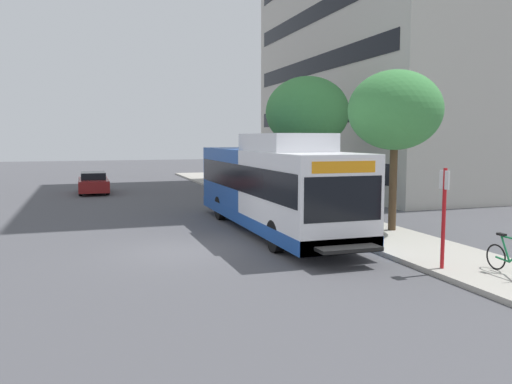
{
  "coord_description": "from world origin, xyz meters",
  "views": [
    {
      "loc": [
        -2.86,
        -15.79,
        3.51
      ],
      "look_at": [
        2.91,
        1.62,
        1.6
      ],
      "focal_mm": 36.73,
      "sensor_mm": 36.0,
      "label": 1
    }
  ],
  "objects_px": {
    "bus_stop_sign_pole": "(444,211)",
    "street_tree_mid_block": "(307,112)",
    "transit_bus": "(271,186)",
    "parked_car_far_lane": "(93,183)",
    "street_tree_near_stop": "(395,111)"
  },
  "relations": [
    {
      "from": "street_tree_mid_block",
      "to": "parked_car_far_lane",
      "type": "bearing_deg",
      "value": 135.36
    },
    {
      "from": "street_tree_near_stop",
      "to": "parked_car_far_lane",
      "type": "bearing_deg",
      "value": 119.02
    },
    {
      "from": "bus_stop_sign_pole",
      "to": "street_tree_mid_block",
      "type": "xyz_separation_m",
      "value": [
        2.09,
        13.4,
        3.13
      ]
    },
    {
      "from": "street_tree_near_stop",
      "to": "bus_stop_sign_pole",
      "type": "bearing_deg",
      "value": -110.04
    },
    {
      "from": "bus_stop_sign_pole",
      "to": "parked_car_far_lane",
      "type": "xyz_separation_m",
      "value": [
        -8.15,
        23.52,
        -0.99
      ]
    },
    {
      "from": "bus_stop_sign_pole",
      "to": "street_tree_mid_block",
      "type": "distance_m",
      "value": 13.92
    },
    {
      "from": "bus_stop_sign_pole",
      "to": "street_tree_near_stop",
      "type": "bearing_deg",
      "value": 69.96
    },
    {
      "from": "bus_stop_sign_pole",
      "to": "parked_car_far_lane",
      "type": "height_order",
      "value": "bus_stop_sign_pole"
    },
    {
      "from": "street_tree_near_stop",
      "to": "street_tree_mid_block",
      "type": "bearing_deg",
      "value": 88.93
    },
    {
      "from": "transit_bus",
      "to": "parked_car_far_lane",
      "type": "relative_size",
      "value": 2.72
    },
    {
      "from": "transit_bus",
      "to": "street_tree_mid_block",
      "type": "distance_m",
      "value": 8.04
    },
    {
      "from": "street_tree_near_stop",
      "to": "transit_bus",
      "type": "bearing_deg",
      "value": 154.43
    },
    {
      "from": "street_tree_near_stop",
      "to": "street_tree_mid_block",
      "type": "relative_size",
      "value": 0.9
    },
    {
      "from": "street_tree_near_stop",
      "to": "parked_car_far_lane",
      "type": "height_order",
      "value": "street_tree_near_stop"
    },
    {
      "from": "bus_stop_sign_pole",
      "to": "street_tree_near_stop",
      "type": "relative_size",
      "value": 0.45
    }
  ]
}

